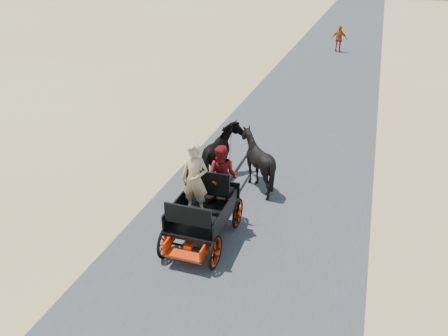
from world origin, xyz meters
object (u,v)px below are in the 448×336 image
(horse_right, at_px, (257,161))
(pedestrian, at_px, (339,39))
(horse_left, at_px, (221,156))
(carriage, at_px, (203,227))

(horse_right, bearing_deg, pedestrian, -91.50)
(horse_right, distance_m, pedestrian, 19.87)
(horse_right, bearing_deg, horse_left, 0.00)
(horse_left, bearing_deg, pedestrian, -94.66)
(horse_left, bearing_deg, carriage, 100.39)
(carriage, relative_size, horse_left, 1.20)
(horse_left, distance_m, pedestrian, 19.93)
(horse_right, xyz_separation_m, pedestrian, (0.52, 19.86, 0.01))
(horse_right, bearing_deg, carriage, 79.61)
(pedestrian, bearing_deg, horse_right, 90.41)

